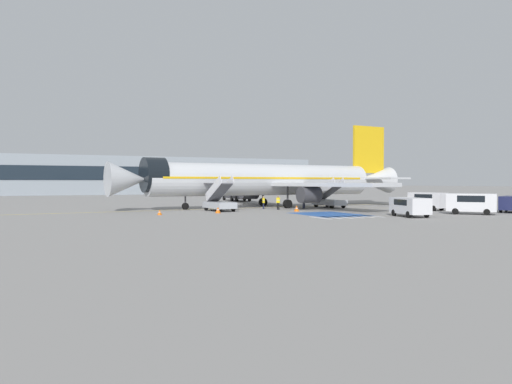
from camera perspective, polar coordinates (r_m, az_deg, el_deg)
name	(u,v)px	position (r m, az deg, el deg)	size (l,w,h in m)	color
ground_plane	(275,207)	(66.78, 2.23, -1.73)	(600.00, 600.00, 0.00)	gray
apron_leadline_yellow	(264,207)	(65.72, 0.97, -1.77)	(0.20, 75.65, 0.01)	gold
apron_stand_patch_blue	(329,214)	(52.25, 8.34, -2.54)	(5.81, 8.11, 0.01)	#2856A8
apron_walkway_bar_0	(320,218)	(46.87, 7.38, -2.96)	(0.44, 3.60, 0.01)	silver
apron_walkway_bar_1	(331,218)	(47.51, 8.61, -2.91)	(0.44, 3.60, 0.01)	silver
apron_walkway_bar_2	(342,217)	(48.18, 9.80, -2.85)	(0.44, 3.60, 0.01)	silver
apron_walkway_bar_3	(352,217)	(48.87, 10.96, -2.80)	(0.44, 3.60, 0.01)	silver
apron_walkway_bar_4	(363,216)	(49.58, 12.09, -2.75)	(0.44, 3.60, 0.01)	silver
apron_walkway_bar_5	(373,216)	(50.30, 13.19, -2.70)	(0.44, 3.60, 0.01)	silver
airliner	(269,180)	(65.98, 1.48, 1.42)	(42.49, 36.16, 11.64)	silver
boarding_stairs_forward	(219,202)	(57.57, -4.22, -1.20)	(2.57, 5.37, 4.08)	#ADB2BA
boarding_stairs_aft	(329,200)	(65.83, 8.37, -0.93)	(2.57, 5.37, 3.90)	#ADB2BA
fuel_tanker	(237,192)	(88.61, -2.24, 0.02)	(2.91, 9.36, 3.21)	#38383D
service_van_1	(427,200)	(62.36, 19.01, -0.84)	(2.80, 4.57, 2.10)	silver
service_van_2	(471,202)	(56.24, 23.39, -1.05)	(4.46, 4.88, 2.15)	silver
service_van_3	(410,205)	(50.20, 17.18, -1.45)	(2.92, 4.77, 1.84)	silver
ground_crew_0	(278,202)	(60.41, 2.55, -1.11)	(0.49, 0.43, 1.69)	black
ground_crew_1	(263,202)	(61.57, 0.86, -1.13)	(0.32, 0.47, 1.58)	#191E38
ground_crew_2	(304,200)	(63.25, 5.48, -0.90)	(0.47, 0.33, 1.88)	#191E38
traffic_cone_0	(160,212)	(51.59, -10.96, -2.29)	(0.49, 0.49, 0.55)	orange
traffic_cone_1	(218,210)	(53.89, -4.37, -2.06)	(0.60, 0.60, 0.67)	orange
traffic_cone_2	(297,208)	(57.05, 4.66, -1.88)	(0.61, 0.61, 0.68)	orange
terminal_building	(106,175)	(140.83, -16.80, 1.83)	(119.74, 12.10, 10.26)	#89939E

